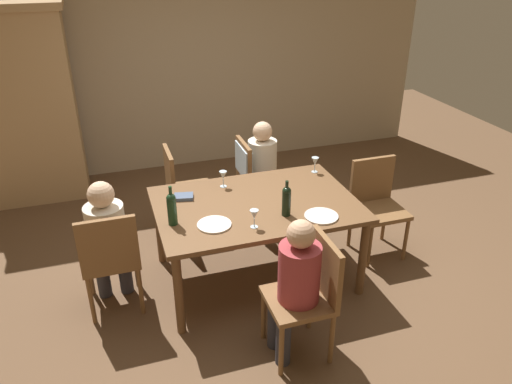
{
  "coord_description": "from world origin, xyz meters",
  "views": [
    {
      "loc": [
        -1.13,
        -3.48,
        2.72
      ],
      "look_at": [
        0.0,
        0.0,
        0.85
      ],
      "focal_mm": 34.72,
      "sensor_mm": 36.0,
      "label": 1
    }
  ],
  "objects_px": {
    "wine_glass_near_left": "(315,162)",
    "wine_glass_near_right": "(223,176)",
    "chair_far_right": "(251,171)",
    "person_man_bearded": "(265,165)",
    "chair_left_end": "(110,256)",
    "chair_right_end": "(376,200)",
    "chair_far_left": "(182,186)",
    "dining_table": "(256,211)",
    "chair_near": "(310,289)",
    "person_woman_host": "(295,280)",
    "dinner_plate_host": "(321,216)",
    "armoire_cabinet": "(23,106)",
    "dinner_plate_guest_left": "(214,225)",
    "wine_bottle_tall_green": "(172,208)",
    "wine_glass_centre": "(254,215)",
    "wine_bottle_dark_red": "(286,200)",
    "person_man_guest": "(107,235)"
  },
  "relations": [
    {
      "from": "chair_right_end",
      "to": "person_woman_host",
      "type": "relative_size",
      "value": 0.83
    },
    {
      "from": "chair_near",
      "to": "wine_glass_near_left",
      "type": "xyz_separation_m",
      "value": [
        0.63,
        1.37,
        0.33
      ]
    },
    {
      "from": "chair_right_end",
      "to": "dinner_plate_host",
      "type": "xyz_separation_m",
      "value": [
        -0.8,
        -0.48,
        0.23
      ]
    },
    {
      "from": "chair_left_end",
      "to": "wine_glass_near_left",
      "type": "xyz_separation_m",
      "value": [
        1.94,
        0.5,
        0.33
      ]
    },
    {
      "from": "wine_bottle_tall_green",
      "to": "dining_table",
      "type": "bearing_deg",
      "value": 10.45
    },
    {
      "from": "chair_far_left",
      "to": "chair_right_end",
      "type": "bearing_deg",
      "value": 62.82
    },
    {
      "from": "chair_far_right",
      "to": "person_man_bearded",
      "type": "distance_m",
      "value": 0.16
    },
    {
      "from": "person_man_bearded",
      "to": "dinner_plate_host",
      "type": "xyz_separation_m",
      "value": [
        0.02,
        -1.34,
        0.12
      ]
    },
    {
      "from": "person_man_bearded",
      "to": "dinner_plate_guest_left",
      "type": "distance_m",
      "value": 1.47
    },
    {
      "from": "dinner_plate_guest_left",
      "to": "person_woman_host",
      "type": "bearing_deg",
      "value": -60.48
    },
    {
      "from": "chair_far_right",
      "to": "wine_glass_centre",
      "type": "distance_m",
      "value": 1.41
    },
    {
      "from": "wine_glass_near_left",
      "to": "chair_far_left",
      "type": "bearing_deg",
      "value": 155.52
    },
    {
      "from": "armoire_cabinet",
      "to": "chair_far_left",
      "type": "height_order",
      "value": "armoire_cabinet"
    },
    {
      "from": "chair_near",
      "to": "chair_far_right",
      "type": "relative_size",
      "value": 1.0
    },
    {
      "from": "chair_far_left",
      "to": "person_man_bearded",
      "type": "height_order",
      "value": "person_man_bearded"
    },
    {
      "from": "person_man_bearded",
      "to": "dinner_plate_host",
      "type": "bearing_deg",
      "value": 0.71
    },
    {
      "from": "chair_right_end",
      "to": "person_woman_host",
      "type": "height_order",
      "value": "person_woman_host"
    },
    {
      "from": "chair_far_right",
      "to": "wine_bottle_dark_red",
      "type": "xyz_separation_m",
      "value": [
        -0.09,
        -1.23,
        0.29
      ]
    },
    {
      "from": "wine_glass_near_left",
      "to": "wine_glass_near_right",
      "type": "distance_m",
      "value": 0.9
    },
    {
      "from": "chair_right_end",
      "to": "armoire_cabinet",
      "type": "bearing_deg",
      "value": -35.26
    },
    {
      "from": "person_man_guest",
      "to": "wine_bottle_dark_red",
      "type": "height_order",
      "value": "person_man_guest"
    },
    {
      "from": "chair_near",
      "to": "dinner_plate_guest_left",
      "type": "bearing_deg",
      "value": 36.03
    },
    {
      "from": "armoire_cabinet",
      "to": "wine_glass_near_right",
      "type": "distance_m",
      "value": 2.63
    },
    {
      "from": "chair_far_left",
      "to": "dinner_plate_host",
      "type": "bearing_deg",
      "value": 33.45
    },
    {
      "from": "dining_table",
      "to": "chair_near",
      "type": "relative_size",
      "value": 1.83
    },
    {
      "from": "wine_glass_centre",
      "to": "wine_bottle_tall_green",
      "type": "bearing_deg",
      "value": 157.62
    },
    {
      "from": "wine_bottle_dark_red",
      "to": "wine_glass_near_left",
      "type": "xyz_separation_m",
      "value": [
        0.56,
        0.69,
        -0.03
      ]
    },
    {
      "from": "person_man_bearded",
      "to": "chair_far_left",
      "type": "bearing_deg",
      "value": -90.0
    },
    {
      "from": "person_woman_host",
      "to": "wine_glass_centre",
      "type": "relative_size",
      "value": 7.42
    },
    {
      "from": "chair_left_end",
      "to": "chair_right_end",
      "type": "distance_m",
      "value": 2.45
    },
    {
      "from": "person_man_guest",
      "to": "dinner_plate_guest_left",
      "type": "xyz_separation_m",
      "value": [
        0.8,
        -0.28,
        0.11
      ]
    },
    {
      "from": "armoire_cabinet",
      "to": "dinner_plate_host",
      "type": "distance_m",
      "value": 3.61
    },
    {
      "from": "armoire_cabinet",
      "to": "chair_left_end",
      "type": "relative_size",
      "value": 2.37
    },
    {
      "from": "person_man_guest",
      "to": "wine_glass_centre",
      "type": "xyz_separation_m",
      "value": [
        1.09,
        -0.4,
        0.21
      ]
    },
    {
      "from": "wine_bottle_tall_green",
      "to": "dinner_plate_guest_left",
      "type": "xyz_separation_m",
      "value": [
        0.3,
        -0.12,
        -0.13
      ]
    },
    {
      "from": "chair_near",
      "to": "chair_far_right",
      "type": "distance_m",
      "value": 1.92
    },
    {
      "from": "armoire_cabinet",
      "to": "chair_right_end",
      "type": "bearing_deg",
      "value": -35.26
    },
    {
      "from": "person_man_bearded",
      "to": "wine_bottle_dark_red",
      "type": "xyz_separation_m",
      "value": [
        -0.24,
        -1.23,
        0.24
      ]
    },
    {
      "from": "dining_table",
      "to": "chair_near",
      "type": "distance_m",
      "value": 0.97
    },
    {
      "from": "chair_right_end",
      "to": "person_woman_host",
      "type": "xyz_separation_m",
      "value": [
        -1.25,
        -1.04,
        0.11
      ]
    },
    {
      "from": "chair_far_right",
      "to": "wine_glass_centre",
      "type": "relative_size",
      "value": 6.17
    },
    {
      "from": "wine_glass_near_left",
      "to": "dinner_plate_guest_left",
      "type": "bearing_deg",
      "value": -149.68
    },
    {
      "from": "dining_table",
      "to": "chair_left_end",
      "type": "height_order",
      "value": "chair_left_end"
    },
    {
      "from": "chair_near",
      "to": "wine_bottle_tall_green",
      "type": "relative_size",
      "value": 2.84
    },
    {
      "from": "wine_bottle_tall_green",
      "to": "dinner_plate_host",
      "type": "height_order",
      "value": "wine_bottle_tall_green"
    },
    {
      "from": "chair_left_end",
      "to": "wine_glass_centre",
      "type": "height_order",
      "value": "chair_left_end"
    },
    {
      "from": "chair_left_end",
      "to": "wine_bottle_dark_red",
      "type": "height_order",
      "value": "wine_bottle_dark_red"
    },
    {
      "from": "dining_table",
      "to": "wine_glass_near_right",
      "type": "xyz_separation_m",
      "value": [
        -0.18,
        0.38,
        0.18
      ]
    },
    {
      "from": "wine_glass_near_right",
      "to": "chair_far_right",
      "type": "bearing_deg",
      "value": 52.61
    },
    {
      "from": "wine_glass_near_right",
      "to": "chair_left_end",
      "type": "bearing_deg",
      "value": -155.77
    }
  ]
}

